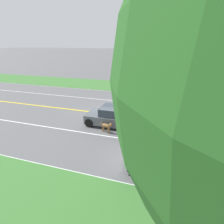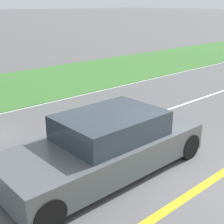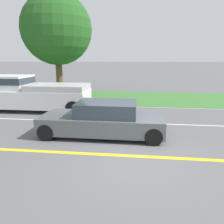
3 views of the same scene
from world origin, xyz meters
TOP-DOWN VIEW (x-y plane):
  - ground_plane at (0.00, 0.00)m, footprint 400.00×400.00m
  - centre_divider_line at (0.00, 0.00)m, footprint 0.18×160.00m
  - lane_edge_line_right at (7.00, 0.00)m, footprint 0.14×160.00m
  - lane_dash_same_dir at (3.50, 0.00)m, footprint 0.10×160.00m
  - grass_verge_right at (10.00, 0.00)m, footprint 6.00×160.00m
  - ego_car at (1.78, 1.12)m, footprint 1.88×4.58m
  - dog at (3.01, 0.67)m, footprint 0.39×1.04m

SIDE VIEW (x-z plane):
  - ground_plane at x=0.00m, z-range 0.00..0.00m
  - centre_divider_line at x=0.00m, z-range 0.00..0.01m
  - lane_edge_line_right at x=7.00m, z-range 0.00..0.01m
  - lane_dash_same_dir at x=3.50m, z-range 0.00..0.01m
  - grass_verge_right at x=10.00m, z-range 0.00..0.03m
  - dog at x=3.01m, z-range 0.09..0.82m
  - ego_car at x=1.78m, z-range -0.04..1.26m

